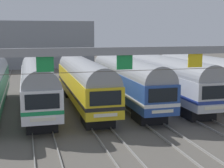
# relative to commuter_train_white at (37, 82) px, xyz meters

# --- Properties ---
(ground_plane) EXTENTS (160.00, 160.00, 0.00)m
(ground_plane) POSITION_rel_commuter_train_white_xyz_m (6.50, 0.00, -2.69)
(ground_plane) COLOR #5B564F
(track_bed) EXTENTS (23.17, 70.00, 0.15)m
(track_bed) POSITION_rel_commuter_train_white_xyz_m (6.50, 17.00, -2.61)
(track_bed) COLOR gray
(track_bed) RESTS_ON ground
(commuter_train_white) EXTENTS (2.88, 18.06, 5.05)m
(commuter_train_white) POSITION_rel_commuter_train_white_xyz_m (0.00, 0.00, 0.00)
(commuter_train_white) COLOR white
(commuter_train_white) RESTS_ON ground
(commuter_train_yellow) EXTENTS (2.88, 18.06, 5.05)m
(commuter_train_yellow) POSITION_rel_commuter_train_white_xyz_m (4.33, 0.00, 0.00)
(commuter_train_yellow) COLOR gold
(commuter_train_yellow) RESTS_ON ground
(commuter_train_blue) EXTENTS (2.88, 18.06, 5.05)m
(commuter_train_blue) POSITION_rel_commuter_train_white_xyz_m (8.66, 0.00, 0.00)
(commuter_train_blue) COLOR #284C9E
(commuter_train_blue) RESTS_ON ground
(commuter_train_silver) EXTENTS (2.88, 18.06, 4.77)m
(commuter_train_silver) POSITION_rel_commuter_train_white_xyz_m (13.00, -0.00, -0.00)
(commuter_train_silver) COLOR silver
(commuter_train_silver) RESTS_ON ground
(commuter_train_stainless) EXTENTS (2.88, 18.06, 5.05)m
(commuter_train_stainless) POSITION_rel_commuter_train_white_xyz_m (17.33, 0.00, 0.00)
(commuter_train_stainless) COLOR #B2B5BA
(commuter_train_stainless) RESTS_ON ground
(catenary_gantry) EXTENTS (26.90, 0.44, 6.97)m
(catenary_gantry) POSITION_rel_commuter_train_white_xyz_m (6.50, -13.50, 2.69)
(catenary_gantry) COLOR gray
(catenary_gantry) RESTS_ON ground
(maintenance_building) EXTENTS (29.69, 10.00, 9.24)m
(maintenance_building) POSITION_rel_commuter_train_white_xyz_m (-2.33, 39.02, 1.93)
(maintenance_building) COLOR gray
(maintenance_building) RESTS_ON ground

